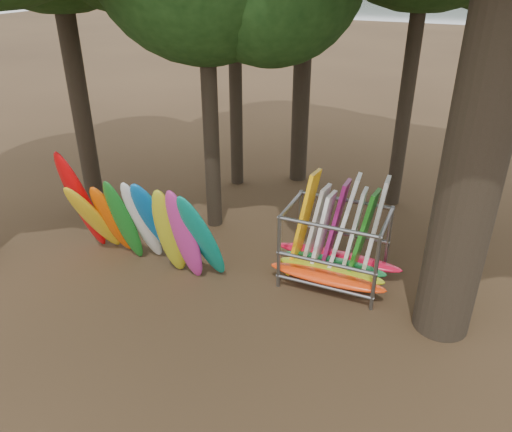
% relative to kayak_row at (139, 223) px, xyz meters
% --- Properties ---
extents(ground, '(120.00, 120.00, 0.00)m').
position_rel_kayak_row_xyz_m(ground, '(2.21, -0.18, -1.31)').
color(ground, '#47331E').
rests_on(ground, ground).
extents(lake, '(160.00, 160.00, 0.00)m').
position_rel_kayak_row_xyz_m(lake, '(2.21, 59.82, -1.31)').
color(lake, gray).
rests_on(lake, ground).
extents(kayak_row, '(4.51, 2.05, 3.14)m').
position_rel_kayak_row_xyz_m(kayak_row, '(0.00, 0.00, 0.00)').
color(kayak_row, red).
rests_on(kayak_row, ground).
extents(storage_rack, '(3.21, 1.55, 2.80)m').
position_rel_kayak_row_xyz_m(storage_rack, '(4.55, 1.39, -0.40)').
color(storage_rack, slate).
rests_on(storage_rack, ground).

